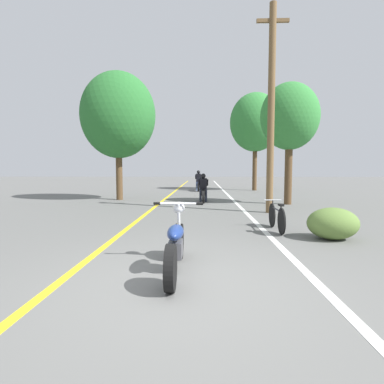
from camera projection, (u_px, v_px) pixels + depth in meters
name	position (u px, v px, depth m)	size (l,w,h in m)	color
ground_plane	(184.00, 282.00, 4.09)	(120.00, 120.00, 0.00)	#60605E
lane_stripe_center	(167.00, 197.00, 16.49)	(0.14, 48.00, 0.01)	yellow
lane_stripe_edge	(231.00, 197.00, 16.37)	(0.14, 48.00, 0.01)	white
utility_pole	(271.00, 107.00, 10.36)	(1.10, 0.24, 7.17)	brown
roadside_tree_right_near	(290.00, 117.00, 12.92)	(2.51, 2.26, 5.27)	#513A23
roadside_tree_right_far	(255.00, 123.00, 21.68)	(3.68, 3.31, 7.07)	#513A23
roadside_tree_left	(118.00, 116.00, 14.88)	(3.70, 3.33, 6.36)	#513A23
roadside_bush	(333.00, 223.00, 6.55)	(1.10, 0.88, 0.70)	#5B7A38
motorcycle_foreground	(176.00, 244.00, 4.49)	(0.82, 2.01, 0.99)	black
motorcycle_rider_lead	(203.00, 191.00, 14.20)	(0.50, 1.92, 1.34)	black
motorcycle_rider_far	(198.00, 183.00, 21.51)	(0.50, 2.03, 1.48)	black
bicycle_parked	(277.00, 217.00, 7.48)	(0.44, 1.59, 0.74)	black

